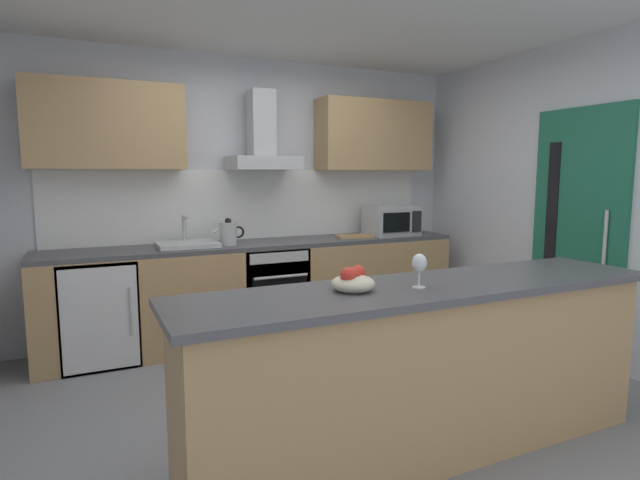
% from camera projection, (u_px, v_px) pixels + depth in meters
% --- Properties ---
extents(ground, '(5.33, 4.61, 0.02)m').
position_uv_depth(ground, '(336.00, 401.00, 3.46)').
color(ground, gray).
extents(wall_back, '(5.33, 0.12, 2.60)m').
position_uv_depth(wall_back, '(250.00, 197.00, 4.96)').
color(wall_back, silver).
rests_on(wall_back, ground).
extents(wall_right, '(0.12, 4.61, 2.60)m').
position_uv_depth(wall_right, '(575.00, 201.00, 4.23)').
color(wall_right, silver).
rests_on(wall_right, ground).
extents(backsplash_tile, '(3.68, 0.02, 0.66)m').
position_uv_depth(backsplash_tile, '(252.00, 204.00, 4.91)').
color(backsplash_tile, white).
extents(counter_back, '(3.81, 0.60, 0.90)m').
position_uv_depth(counter_back, '(264.00, 290.00, 4.73)').
color(counter_back, tan).
rests_on(counter_back, ground).
extents(counter_island, '(2.76, 0.64, 0.94)m').
position_uv_depth(counter_island, '(427.00, 368.00, 2.75)').
color(counter_island, tan).
rests_on(counter_island, ground).
extents(upper_cabinets, '(3.76, 0.32, 0.70)m').
position_uv_depth(upper_cabinets, '(256.00, 131.00, 4.68)').
color(upper_cabinets, tan).
extents(side_door, '(0.08, 0.85, 2.05)m').
position_uv_depth(side_door, '(577.00, 235.00, 4.15)').
color(side_door, '#1E664C').
rests_on(side_door, ground).
extents(oven, '(0.60, 0.62, 0.80)m').
position_uv_depth(oven, '(269.00, 289.00, 4.73)').
color(oven, slate).
rests_on(oven, ground).
extents(refrigerator, '(0.58, 0.60, 0.85)m').
position_uv_depth(refrigerator, '(99.00, 311.00, 4.11)').
color(refrigerator, white).
rests_on(refrigerator, ground).
extents(microwave, '(0.50, 0.38, 0.30)m').
position_uv_depth(microwave, '(391.00, 221.00, 5.18)').
color(microwave, '#B7BABC').
rests_on(microwave, counter_back).
extents(sink, '(0.50, 0.40, 0.26)m').
position_uv_depth(sink, '(187.00, 244.00, 4.37)').
color(sink, silver).
rests_on(sink, counter_back).
extents(kettle, '(0.29, 0.15, 0.24)m').
position_uv_depth(kettle, '(228.00, 233.00, 4.46)').
color(kettle, '#B7BABC').
rests_on(kettle, counter_back).
extents(range_hood, '(0.62, 0.45, 0.72)m').
position_uv_depth(range_hood, '(263.00, 145.00, 4.67)').
color(range_hood, '#B7BABC').
extents(wine_glass, '(0.08, 0.08, 0.18)m').
position_uv_depth(wine_glass, '(419.00, 264.00, 2.58)').
color(wine_glass, silver).
rests_on(wine_glass, counter_island).
extents(fruit_bowl, '(0.22, 0.22, 0.13)m').
position_uv_depth(fruit_bowl, '(353.00, 281.00, 2.53)').
color(fruit_bowl, beige).
rests_on(fruit_bowl, counter_island).
extents(chopping_board, '(0.37, 0.27, 0.02)m').
position_uv_depth(chopping_board, '(354.00, 236.00, 5.02)').
color(chopping_board, tan).
rests_on(chopping_board, counter_back).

